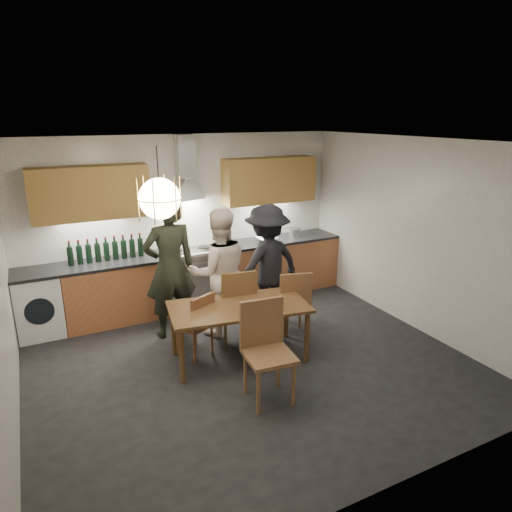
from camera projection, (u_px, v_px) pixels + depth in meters
name	position (u px, v px, depth m)	size (l,w,h in m)	color
ground	(249.00, 362.00, 5.53)	(5.00, 5.00, 0.00)	black
room_shell	(249.00, 225.00, 5.02)	(5.02, 4.52, 2.61)	white
counter_run	(196.00, 278.00, 7.07)	(5.00, 0.62, 0.90)	#CA7D4D
range_stove	(194.00, 279.00, 7.06)	(0.90, 0.60, 0.92)	silver
wall_fixtures	(188.00, 185.00, 6.73)	(4.30, 0.54, 1.10)	#B88C47
pendant_lamp	(160.00, 199.00, 4.39)	(0.43, 0.43, 0.70)	black
dining_table	(239.00, 312.00, 5.47)	(1.75, 1.07, 0.69)	brown
chair_back_left	(198.00, 321.00, 5.54)	(0.49, 0.49, 0.82)	brown
chair_back_mid	(237.00, 301.00, 5.88)	(0.51, 0.51, 1.00)	brown
chair_back_right	(293.00, 300.00, 6.02)	(0.52, 0.52, 0.93)	brown
chair_front	(266.00, 343.00, 4.73)	(0.52, 0.52, 1.06)	brown
person_left	(170.00, 268.00, 5.96)	(0.70, 0.46, 1.92)	black
person_mid	(219.00, 273.00, 6.06)	(0.84, 0.65, 1.73)	beige
person_right	(267.00, 264.00, 6.44)	(1.10, 0.63, 1.70)	black
mixing_bowl	(267.00, 240.00, 7.36)	(0.34, 0.34, 0.08)	silver
stock_pot	(295.00, 233.00, 7.68)	(0.19, 0.19, 0.13)	silver
wine_bottles	(106.00, 249.00, 6.40)	(1.04, 0.08, 0.34)	black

